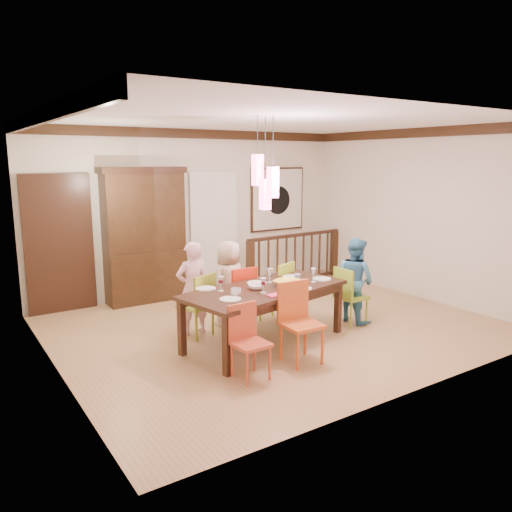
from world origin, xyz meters
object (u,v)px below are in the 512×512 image
china_hutch (145,235)px  balustrade (295,257)px  person_far_left (193,288)px  person_far_mid (229,283)px  dining_table (265,294)px  person_end_right (355,280)px  chair_far_left (196,300)px  chair_end_right (352,292)px

china_hutch → balustrade: (2.93, -0.35, -0.63)m
china_hutch → person_far_left: bearing=-92.3°
china_hutch → balustrade: 3.01m
china_hutch → person_far_mid: 2.03m
dining_table → person_far_left: person_far_left is taller
person_far_left → person_end_right: size_ratio=1.02×
chair_far_left → chair_end_right: chair_far_left is taller
dining_table → person_end_right: bearing=-10.3°
person_far_mid → person_end_right: 1.85m
person_far_left → balustrade: bearing=-150.6°
dining_table → person_far_left: (-0.62, 0.85, -0.02)m
person_end_right → china_hutch: bearing=35.2°
china_hutch → person_end_right: 3.55m
dining_table → person_far_left: size_ratio=1.82×
person_end_right → chair_far_left: bearing=69.6°
dining_table → china_hutch: bearing=90.0°
chair_far_left → balustrade: bearing=-170.1°
china_hutch → chair_end_right: bearing=-54.6°
china_hutch → person_far_left: size_ratio=1.75×
balustrade → person_end_right: (-0.76, -2.42, 0.13)m
dining_table → balustrade: (2.38, 2.43, -0.17)m
dining_table → balustrade: bearing=34.6°
person_far_left → chair_end_right: bearing=158.0°
dining_table → chair_far_left: chair_far_left is taller
person_far_left → person_end_right: (2.24, -0.83, -0.02)m
person_far_mid → chair_far_left: bearing=-1.9°
person_far_mid → person_end_right: (1.64, -0.87, 0.01)m
china_hutch → person_far_left: china_hutch is taller
chair_far_left → balustrade: 3.46m
person_far_mid → chair_end_right: bearing=132.0°
china_hutch → balustrade: bearing=-6.7°
dining_table → chair_end_right: size_ratio=2.76×
chair_end_right → person_end_right: bearing=-59.0°
chair_end_right → balustrade: bearing=-20.1°
balustrade → person_end_right: 2.54m
dining_table → chair_end_right: chair_end_right is taller
balustrade → person_far_mid: (-2.40, -1.55, 0.12)m
dining_table → person_far_mid: bearing=79.9°
chair_end_right → person_far_mid: (-1.50, 0.95, 0.13)m
dining_table → chair_far_left: (-0.63, 0.73, -0.17)m
chair_far_left → chair_end_right: bearing=139.8°
balustrade → dining_table: bearing=-137.4°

